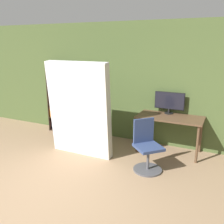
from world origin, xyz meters
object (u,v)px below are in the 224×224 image
Objects in this scene: office_chair at (147,150)px; bookshelf at (59,99)px; mattress_near at (79,110)px; monitor at (169,102)px.

bookshelf reaches higher than office_chair.
mattress_near is (1.31, -1.08, 0.12)m from bookshelf.
office_chair is 0.49× the size of mattress_near.
monitor is at bearing 0.71° from bookshelf.
mattress_near is (-1.53, -1.12, -0.09)m from monitor.
monitor is 0.36× the size of bookshelf.
bookshelf is (-2.74, 1.12, 0.46)m from office_chair.
mattress_near reaches higher than bookshelf.
mattress_near reaches higher than office_chair.
mattress_near is at bearing -39.61° from bookshelf.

